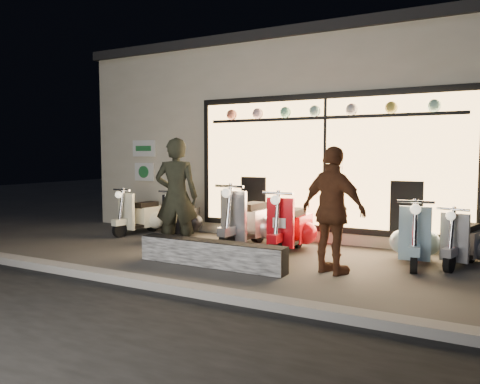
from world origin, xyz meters
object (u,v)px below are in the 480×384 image
at_px(graffiti_barrier, 211,254).
at_px(man, 176,196).
at_px(scooter_red, 292,227).
at_px(woman, 333,210).
at_px(scooter_silver, 250,221).

distance_m(graffiti_barrier, man, 1.35).
bearing_deg(scooter_red, man, -144.47).
bearing_deg(scooter_red, woman, -48.99).
height_order(man, woman, man).
distance_m(man, woman, 2.75).
relative_size(scooter_silver, man, 0.79).
distance_m(scooter_red, woman, 1.73).
bearing_deg(scooter_silver, graffiti_barrier, -78.82).
distance_m(graffiti_barrier, scooter_silver, 1.85).
relative_size(graffiti_barrier, man, 1.23).
relative_size(scooter_silver, woman, 0.86).
relative_size(graffiti_barrier, woman, 1.33).
xyz_separation_m(scooter_silver, scooter_red, (0.89, -0.13, -0.03)).
relative_size(man, woman, 1.09).
height_order(graffiti_barrier, woman, woman).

